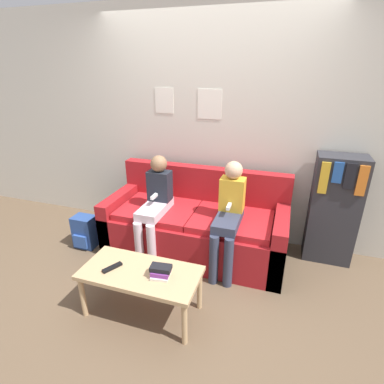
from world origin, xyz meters
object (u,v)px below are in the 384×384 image
coffee_table (141,276)px  bookshelf (334,209)px  tv_remote (112,267)px  backpack (85,232)px  couch (196,226)px  person_right (229,213)px  person_left (155,203)px

coffee_table → bookshelf: bookshelf is taller
tv_remote → bookshelf: bearing=66.1°
tv_remote → backpack: tv_remote is taller
couch → person_right: 0.56m
couch → person_right: size_ratio=1.74×
person_left → tv_remote: bearing=-89.5°
person_left → tv_remote: person_left is taller
person_left → bookshelf: (1.78, 0.52, -0.05)m
person_right → tv_remote: (-0.78, -0.87, -0.21)m
couch → tv_remote: size_ratio=11.51×
tv_remote → backpack: size_ratio=0.45×
person_right → couch: bearing=153.1°
person_left → backpack: (-0.85, -0.12, -0.45)m
couch → bookshelf: bookshelf is taller
tv_remote → bookshelf: size_ratio=0.15×
coffee_table → couch: bearing=82.0°
couch → bookshelf: bearing=12.6°
coffee_table → bookshelf: (1.54, 1.35, 0.21)m
coffee_table → person_right: size_ratio=0.87×
bookshelf → backpack: (-2.64, -0.64, -0.40)m
backpack → couch: bearing=14.6°
couch → person_left: bearing=-152.2°
bookshelf → person_left: bearing=-163.8°
bookshelf → coffee_table: bearing=-138.8°
person_left → bookshelf: bookshelf is taller
couch → backpack: 1.29m
person_right → backpack: 1.71m
couch → bookshelf: (1.40, 0.31, 0.28)m
couch → tv_remote: 1.15m
couch → person_right: (0.40, -0.20, 0.33)m
person_right → person_left: bearing=-179.9°
bookshelf → backpack: size_ratio=3.07×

